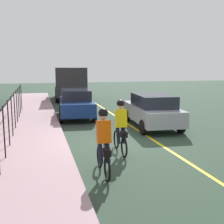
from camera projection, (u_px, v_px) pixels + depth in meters
name	position (u px, v px, depth m)	size (l,w,h in m)	color
ground_plane	(116.00, 144.00, 10.71)	(80.00, 80.00, 0.00)	#2C4132
lane_line_centre	(155.00, 141.00, 11.11)	(36.00, 0.12, 0.01)	yellow
sidewalk	(21.00, 149.00, 9.84)	(40.00, 3.20, 0.15)	#A88D96
iron_fence	(10.00, 110.00, 10.50)	(15.81, 0.04, 1.60)	black
cyclist_lead	(121.00, 127.00, 9.43)	(1.71, 0.37, 1.83)	black
cyclist_follow	(104.00, 142.00, 7.53)	(1.71, 0.37, 1.83)	black
patrol_sedan	(152.00, 110.00, 13.61)	(4.52, 2.19, 1.58)	#9299A2
parked_sedan_rear	(76.00, 103.00, 16.17)	(4.52, 2.18, 1.58)	navy
box_truck_background	(70.00, 82.00, 24.51)	(6.84, 2.86, 2.78)	#28292B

